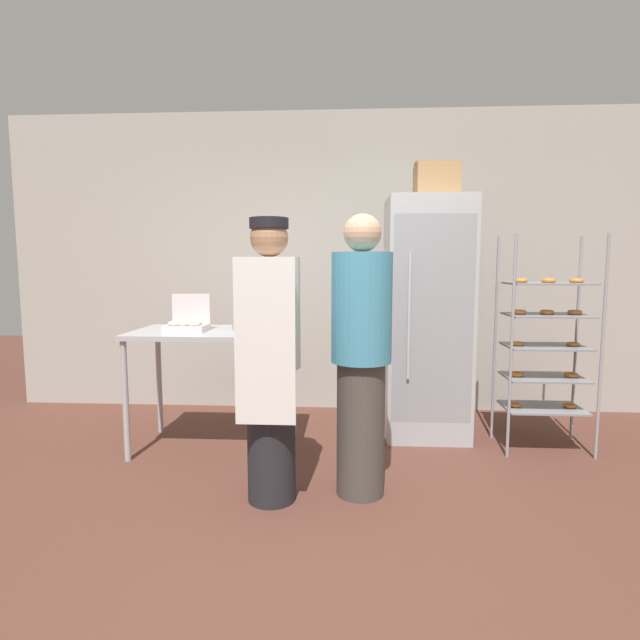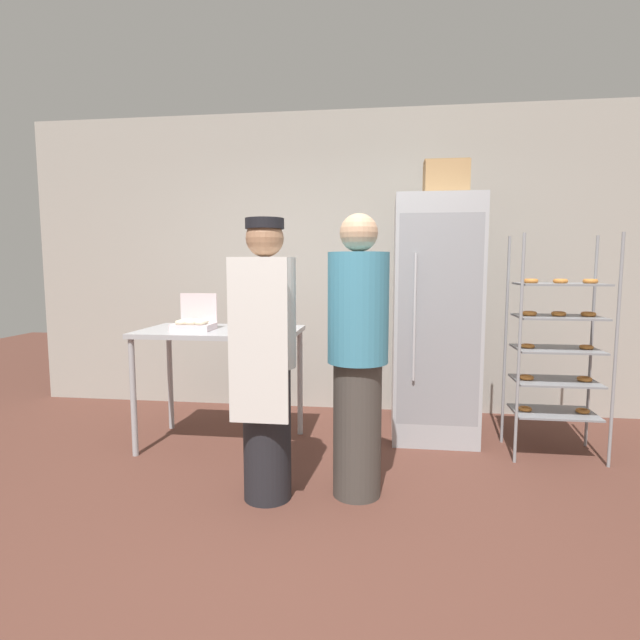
% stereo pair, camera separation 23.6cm
% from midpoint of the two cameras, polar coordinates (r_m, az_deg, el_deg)
% --- Properties ---
extents(ground_plane, '(14.00, 14.00, 0.00)m').
position_cam_midpoint_polar(ground_plane, '(2.89, -1.92, -22.98)').
color(ground_plane, brown).
extents(back_wall, '(6.40, 0.12, 2.85)m').
position_cam_midpoint_polar(back_wall, '(4.88, 0.61, 6.50)').
color(back_wall, '#ADA89E').
rests_on(back_wall, ground_plane).
extents(refrigerator, '(0.67, 0.74, 1.95)m').
position_cam_midpoint_polar(refrigerator, '(4.19, 10.45, 0.21)').
color(refrigerator, '#ADAFB5').
rests_on(refrigerator, ground_plane).
extents(baking_rack, '(0.66, 0.43, 1.63)m').
position_cam_midpoint_polar(baking_rack, '(4.10, 22.88, -2.54)').
color(baking_rack, '#93969B').
rests_on(baking_rack, ground_plane).
extents(prep_counter, '(1.21, 0.71, 0.92)m').
position_cam_midpoint_polar(prep_counter, '(3.91, -13.69, -2.61)').
color(prep_counter, '#ADAFB5').
rests_on(prep_counter, ground_plane).
extents(donut_box, '(0.30, 0.23, 0.27)m').
position_cam_midpoint_polar(donut_box, '(3.90, -16.71, -0.50)').
color(donut_box, silver).
rests_on(donut_box, prep_counter).
extents(blender_pitcher, '(0.14, 0.14, 0.29)m').
position_cam_midpoint_polar(blender_pitcher, '(3.88, -10.69, 0.80)').
color(blender_pitcher, '#99999E').
rests_on(blender_pitcher, prep_counter).
extents(cardboard_storage_box, '(0.34, 0.32, 0.29)m').
position_cam_midpoint_polar(cardboard_storage_box, '(4.25, 11.54, 15.32)').
color(cardboard_storage_box, '#A87F51').
rests_on(cardboard_storage_box, refrigerator).
extents(person_baker, '(0.36, 0.37, 1.68)m').
position_cam_midpoint_polar(person_baker, '(2.95, -8.00, -4.25)').
color(person_baker, '#232328').
rests_on(person_baker, ground_plane).
extents(person_customer, '(0.36, 0.36, 1.71)m').
position_cam_midpoint_polar(person_customer, '(3.01, 2.51, -3.99)').
color(person_customer, '#47423D').
rests_on(person_customer, ground_plane).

